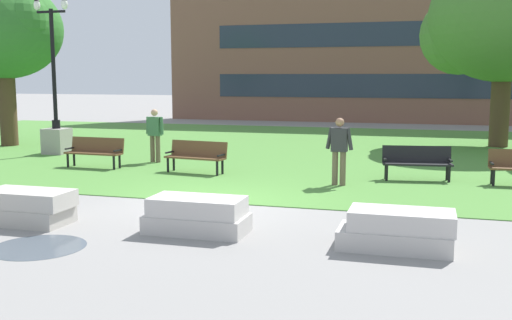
# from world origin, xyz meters

# --- Properties ---
(ground_plane) EXTENTS (140.00, 140.00, 0.00)m
(ground_plane) POSITION_xyz_m (0.00, 0.00, 0.00)
(ground_plane) COLOR gray
(grass_lawn) EXTENTS (40.00, 20.00, 0.02)m
(grass_lawn) POSITION_xyz_m (0.00, 10.00, 0.01)
(grass_lawn) COLOR #4C8438
(grass_lawn) RESTS_ON ground
(concrete_block_center) EXTENTS (1.86, 0.90, 0.64)m
(concrete_block_center) POSITION_xyz_m (-2.77, -2.69, 0.31)
(concrete_block_center) COLOR #B2ADA3
(concrete_block_center) RESTS_ON ground
(concrete_block_left) EXTENTS (1.80, 0.90, 0.64)m
(concrete_block_left) POSITION_xyz_m (0.61, -2.43, 0.31)
(concrete_block_left) COLOR #BCB7B2
(concrete_block_left) RESTS_ON ground
(concrete_block_right) EXTENTS (1.83, 0.90, 0.64)m
(concrete_block_right) POSITION_xyz_m (4.09, -2.49, 0.31)
(concrete_block_right) COLOR #BCB7B2
(concrete_block_right) RESTS_ON ground
(puddle) EXTENTS (1.54, 1.54, 0.01)m
(puddle) POSITION_xyz_m (-1.55, -4.00, 0.00)
(puddle) COLOR #47515B
(puddle) RESTS_ON ground
(park_bench_near_left) EXTENTS (1.86, 0.77, 0.90)m
(park_bench_near_left) POSITION_xyz_m (-1.84, 3.73, 0.54)
(park_bench_near_left) COLOR brown
(park_bench_near_left) RESTS_ON grass_lawn
(park_bench_far_left) EXTENTS (1.86, 0.78, 0.90)m
(park_bench_far_left) POSITION_xyz_m (4.26, 4.21, 0.54)
(park_bench_far_left) COLOR black
(park_bench_far_left) RESTS_ON grass_lawn
(park_bench_far_right) EXTENTS (1.82, 0.60, 0.90)m
(park_bench_far_right) POSITION_xyz_m (-5.16, 3.82, 0.54)
(park_bench_far_right) COLOR brown
(park_bench_far_right) RESTS_ON grass_lawn
(lamp_post_left) EXTENTS (1.32, 0.80, 5.46)m
(lamp_post_left) POSITION_xyz_m (-8.22, 6.35, 1.12)
(lamp_post_left) COLOR gray
(lamp_post_left) RESTS_ON grass_lawn
(tree_near_right) EXTENTS (4.75, 4.52, 6.49)m
(tree_near_right) POSITION_xyz_m (-11.62, 8.06, 4.51)
(tree_near_right) COLOR #4C3823
(tree_near_right) RESTS_ON grass_lawn
(tree_far_left) EXTENTS (6.04, 5.76, 7.40)m
(tree_far_left) POSITION_xyz_m (7.13, 13.02, 4.90)
(tree_far_left) COLOR #4C3823
(tree_far_left) RESTS_ON grass_lawn
(person_bystander_near_lawn) EXTENTS (0.65, 0.28, 1.71)m
(person_bystander_near_lawn) POSITION_xyz_m (-3.89, 5.31, 0.98)
(person_bystander_near_lawn) COLOR brown
(person_bystander_near_lawn) RESTS_ON grass_lawn
(person_bystander_far_lawn) EXTENTS (0.72, 0.25, 1.71)m
(person_bystander_far_lawn) POSITION_xyz_m (2.37, 2.85, 0.98)
(person_bystander_far_lawn) COLOR brown
(person_bystander_far_lawn) RESTS_ON grass_lawn
(building_facade_distant) EXTENTS (26.60, 1.03, 11.21)m
(building_facade_distant) POSITION_xyz_m (1.73, 24.50, 5.60)
(building_facade_distant) COLOR brown
(building_facade_distant) RESTS_ON ground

